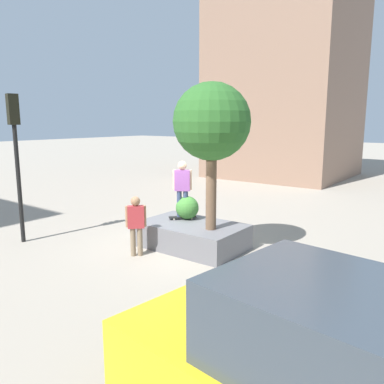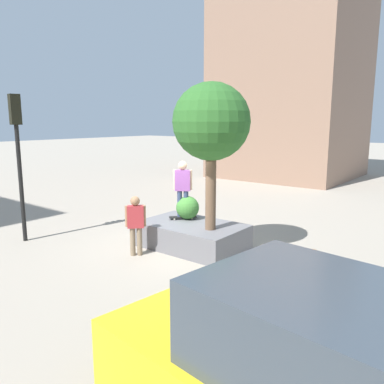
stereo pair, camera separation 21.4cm
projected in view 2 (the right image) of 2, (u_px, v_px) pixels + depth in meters
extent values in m
plane|color=#9E9384|center=(178.00, 246.00, 11.13)|extent=(120.00, 120.00, 0.00)
cube|color=slate|center=(192.00, 235.00, 10.95)|extent=(2.88, 1.82, 0.69)
cylinder|color=brown|center=(211.00, 187.00, 10.12)|extent=(0.28, 0.28, 2.27)
sphere|color=#2D6628|center=(211.00, 122.00, 9.82)|extent=(1.99, 1.99, 1.99)
sphere|color=#3D7A33|center=(188.00, 208.00, 11.34)|extent=(0.68, 0.68, 0.68)
cube|color=black|center=(183.00, 217.00, 11.37)|extent=(0.71, 0.72, 0.02)
sphere|color=beige|center=(174.00, 219.00, 11.26)|extent=(0.06, 0.06, 0.06)
sphere|color=beige|center=(174.00, 218.00, 11.43)|extent=(0.06, 0.06, 0.06)
sphere|color=beige|center=(192.00, 219.00, 11.33)|extent=(0.06, 0.06, 0.06)
sphere|color=beige|center=(191.00, 217.00, 11.49)|extent=(0.06, 0.06, 0.06)
cylinder|color=navy|center=(186.00, 204.00, 11.29)|extent=(0.14, 0.14, 0.77)
cylinder|color=navy|center=(180.00, 204.00, 11.31)|extent=(0.14, 0.14, 0.77)
cube|color=#8C4C99|center=(183.00, 180.00, 11.17)|extent=(0.47, 0.39, 0.61)
cylinder|color=#D8AD8C|center=(191.00, 180.00, 11.15)|extent=(0.09, 0.09, 0.57)
cylinder|color=#D8AD8C|center=(175.00, 180.00, 11.20)|extent=(0.09, 0.09, 0.57)
sphere|color=#D8AD8C|center=(183.00, 166.00, 11.10)|extent=(0.25, 0.25, 0.25)
cube|color=#38424C|center=(346.00, 341.00, 3.26)|extent=(2.74, 1.99, 0.82)
cylinder|color=black|center=(249.00, 353.00, 5.35)|extent=(0.80, 0.32, 0.78)
cylinder|color=black|center=(21.00, 184.00, 11.31)|extent=(0.12, 0.12, 3.42)
cube|color=black|center=(15.00, 109.00, 10.93)|extent=(0.29, 0.32, 0.85)
sphere|color=red|center=(12.00, 101.00, 10.99)|extent=(0.14, 0.14, 0.14)
sphere|color=gold|center=(13.00, 111.00, 11.05)|extent=(0.14, 0.14, 0.14)
sphere|color=green|center=(14.00, 121.00, 11.10)|extent=(0.14, 0.14, 0.14)
cylinder|color=#847056|center=(308.00, 320.00, 6.24)|extent=(0.14, 0.14, 0.76)
cylinder|color=#847056|center=(309.00, 326.00, 6.06)|extent=(0.14, 0.14, 0.76)
cube|color=#8C4C99|center=(311.00, 283.00, 6.03)|extent=(0.35, 0.46, 0.59)
cylinder|color=#9E7251|center=(310.00, 276.00, 6.24)|extent=(0.09, 0.09, 0.56)
cylinder|color=#9E7251|center=(313.00, 288.00, 5.81)|extent=(0.09, 0.09, 0.56)
sphere|color=#9E7251|center=(313.00, 257.00, 5.95)|extent=(0.25, 0.25, 0.25)
cylinder|color=#847056|center=(133.00, 242.00, 10.28)|extent=(0.14, 0.14, 0.76)
cylinder|color=#847056|center=(140.00, 241.00, 10.31)|extent=(0.14, 0.14, 0.76)
cube|color=#B23338|center=(135.00, 217.00, 10.17)|extent=(0.43, 0.43, 0.59)
cylinder|color=#9E7251|center=(127.00, 216.00, 10.14)|extent=(0.09, 0.09, 0.56)
cylinder|color=#9E7251|center=(144.00, 216.00, 10.20)|extent=(0.09, 0.09, 0.56)
sphere|color=#9E7251|center=(135.00, 201.00, 10.10)|extent=(0.25, 0.25, 0.25)
cube|color=#8C6B56|center=(292.00, 65.00, 24.16)|extent=(7.85, 7.92, 13.86)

